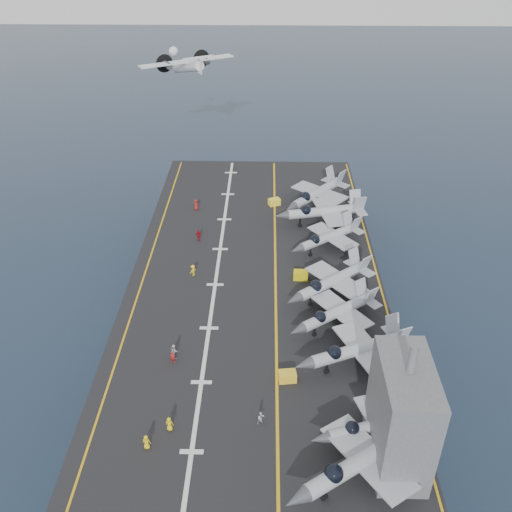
{
  "coord_description": "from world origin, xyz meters",
  "views": [
    {
      "loc": [
        1.58,
        -68.84,
        59.79
      ],
      "look_at": [
        0.0,
        4.0,
        13.0
      ],
      "focal_mm": 40.0,
      "sensor_mm": 36.0,
      "label": 1
    }
  ],
  "objects_px": {
    "island_superstructure": "(403,405)",
    "fighter_jet_0": "(362,460)",
    "tow_cart_a": "(287,376)",
    "transport_plane": "(188,67)"
  },
  "relations": [
    {
      "from": "island_superstructure",
      "to": "tow_cart_a",
      "type": "relative_size",
      "value": 6.62
    },
    {
      "from": "island_superstructure",
      "to": "tow_cart_a",
      "type": "xyz_separation_m",
      "value": [
        -10.75,
        10.59,
        -6.87
      ]
    },
    {
      "from": "transport_plane",
      "to": "island_superstructure",
      "type": "bearing_deg",
      "value": -70.26
    },
    {
      "from": "island_superstructure",
      "to": "fighter_jet_0",
      "type": "relative_size",
      "value": 0.78
    },
    {
      "from": "tow_cart_a",
      "to": "transport_plane",
      "type": "height_order",
      "value": "transport_plane"
    },
    {
      "from": "fighter_jet_0",
      "to": "tow_cart_a",
      "type": "bearing_deg",
      "value": 117.26
    },
    {
      "from": "fighter_jet_0",
      "to": "tow_cart_a",
      "type": "relative_size",
      "value": 8.46
    },
    {
      "from": "island_superstructure",
      "to": "transport_plane",
      "type": "xyz_separation_m",
      "value": [
        -30.88,
        86.05,
        9.89
      ]
    },
    {
      "from": "island_superstructure",
      "to": "fighter_jet_0",
      "type": "bearing_deg",
      "value": -145.05
    },
    {
      "from": "transport_plane",
      "to": "tow_cart_a",
      "type": "bearing_deg",
      "value": -75.07
    }
  ]
}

